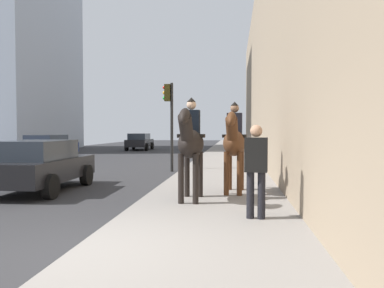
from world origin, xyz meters
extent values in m
cube|color=gray|center=(0.00, -1.70, 0.06)|extent=(120.00, 3.41, 0.12)
ellipsoid|color=black|center=(3.81, -1.19, 1.41)|extent=(1.51, 0.59, 0.66)
cylinder|color=black|center=(3.35, -1.34, 0.67)|extent=(0.13, 0.13, 1.09)
cylinder|color=black|center=(3.36, -1.02, 0.67)|extent=(0.13, 0.13, 1.09)
cylinder|color=black|center=(4.25, -1.36, 0.67)|extent=(0.13, 0.13, 1.09)
cylinder|color=black|center=(4.26, -1.04, 0.67)|extent=(0.13, 0.13, 1.09)
cylinder|color=black|center=(3.03, -1.17, 1.76)|extent=(0.64, 0.29, 0.68)
ellipsoid|color=black|center=(2.83, -1.17, 2.01)|extent=(0.63, 0.23, 0.49)
cylinder|color=black|center=(4.52, -1.21, 1.31)|extent=(0.28, 0.11, 0.55)
cube|color=black|center=(3.86, -1.19, 1.59)|extent=(0.45, 0.61, 0.08)
cube|color=black|center=(3.86, -1.19, 1.91)|extent=(0.29, 0.39, 0.55)
sphere|color=#D8AD8C|center=(3.86, -1.19, 2.30)|extent=(0.22, 0.22, 0.22)
cone|color=black|center=(3.86, -1.19, 2.42)|extent=(0.20, 0.20, 0.10)
ellipsoid|color=#4C2B16|center=(4.98, -2.18, 1.39)|extent=(1.54, 0.67, 0.66)
cylinder|color=#4C2B16|center=(4.52, -2.30, 0.66)|extent=(0.13, 0.13, 1.07)
cylinder|color=#4C2B16|center=(4.55, -1.98, 0.66)|extent=(0.13, 0.13, 1.07)
cylinder|color=#4C2B16|center=(5.42, -2.37, 0.66)|extent=(0.13, 0.13, 1.07)
cylinder|color=#4C2B16|center=(5.44, -2.05, 0.66)|extent=(0.13, 0.13, 1.07)
cylinder|color=#4C2B16|center=(4.22, -2.12, 1.74)|extent=(0.65, 0.32, 0.68)
ellipsoid|color=#4C2B16|center=(4.01, -2.11, 1.99)|extent=(0.64, 0.26, 0.49)
cylinder|color=black|center=(5.70, -2.23, 1.29)|extent=(0.29, 0.12, 0.55)
cube|color=black|center=(5.03, -2.18, 1.57)|extent=(0.48, 0.63, 0.08)
cube|color=black|center=(5.03, -2.18, 1.89)|extent=(0.31, 0.40, 0.55)
sphere|color=#8C664C|center=(5.03, -2.18, 2.28)|extent=(0.22, 0.22, 0.22)
cone|color=black|center=(5.03, -2.18, 2.40)|extent=(0.21, 0.21, 0.10)
cylinder|color=black|center=(2.10, -2.47, 0.54)|extent=(0.14, 0.14, 0.85)
cylinder|color=black|center=(2.07, -2.67, 0.54)|extent=(0.14, 0.14, 0.85)
cube|color=black|center=(2.09, -2.57, 1.28)|extent=(0.31, 0.43, 0.62)
sphere|color=tan|center=(2.09, -2.57, 1.71)|extent=(0.22, 0.22, 0.22)
cube|color=black|center=(27.66, 5.99, 0.62)|extent=(4.14, 1.81, 0.60)
cube|color=#262D38|center=(27.41, 5.98, 1.18)|extent=(2.38, 1.56, 0.52)
cylinder|color=black|center=(28.90, 6.87, 0.32)|extent=(0.65, 0.24, 0.64)
cylinder|color=black|center=(28.95, 5.18, 0.32)|extent=(0.65, 0.24, 0.64)
cylinder|color=black|center=(26.36, 6.80, 0.32)|extent=(0.65, 0.24, 0.64)
cylinder|color=black|center=(26.41, 5.11, 0.32)|extent=(0.65, 0.24, 0.64)
cube|color=navy|center=(17.09, 8.93, 0.62)|extent=(4.59, 1.87, 0.60)
cube|color=#262D38|center=(16.81, 8.93, 1.18)|extent=(2.39, 1.64, 0.52)
cylinder|color=black|center=(18.51, 9.86, 0.32)|extent=(0.64, 0.22, 0.64)
cylinder|color=black|center=(18.51, 8.00, 0.32)|extent=(0.64, 0.22, 0.64)
cylinder|color=black|center=(15.66, 9.85, 0.32)|extent=(0.64, 0.22, 0.64)
cylinder|color=black|center=(15.67, 8.00, 0.32)|extent=(0.64, 0.22, 0.64)
cube|color=black|center=(5.35, 3.30, 0.62)|extent=(4.02, 1.91, 0.60)
cube|color=#262D38|center=(5.11, 3.29, 1.18)|extent=(2.26, 1.65, 0.52)
cylinder|color=black|center=(6.56, 4.24, 0.32)|extent=(0.64, 0.23, 0.64)
cylinder|color=black|center=(6.60, 2.42, 0.32)|extent=(0.64, 0.23, 0.64)
cylinder|color=black|center=(4.13, 2.36, 0.32)|extent=(0.64, 0.23, 0.64)
cylinder|color=black|center=(10.82, 0.41, 1.84)|extent=(0.12, 0.12, 3.67)
cube|color=#2D280C|center=(10.82, 0.59, 3.27)|extent=(0.20, 0.24, 0.70)
sphere|color=red|center=(10.82, 0.72, 3.49)|extent=(0.14, 0.14, 0.14)
sphere|color=orange|center=(10.82, 0.72, 3.27)|extent=(0.14, 0.14, 0.14)
sphere|color=green|center=(10.82, 0.72, 3.05)|extent=(0.14, 0.14, 0.14)
camera|label=1|loc=(-4.92, -2.18, 1.72)|focal=36.01mm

